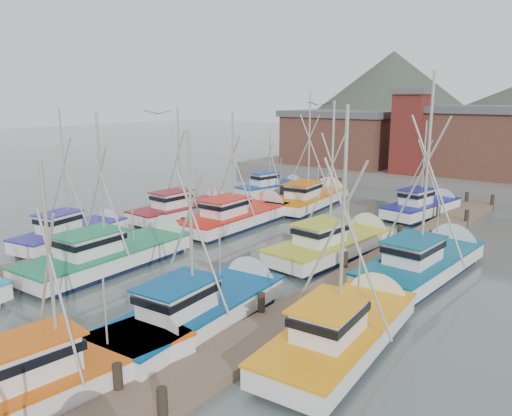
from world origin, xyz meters
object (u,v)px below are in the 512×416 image
Objects in this scene: boat_1 at (81,369)px; boat_4 at (118,253)px; lookout_tower at (410,131)px; boat_12 at (312,198)px; boat_8 at (240,216)px.

boat_4 is (-8.93, 7.96, 0.00)m from boat_1.
lookout_tower is 15.96m from boat_12.
lookout_tower is 0.83× the size of boat_8.
boat_4 is 19.32m from boat_12.
boat_4 is 1.02× the size of boat_8.
boat_4 is at bearing -90.73° from boat_8.
boat_8 is (-2.69, -23.67, -4.87)m from lookout_tower.
lookout_tower is at bearing 80.88° from boat_8.
boat_4 is 1.01× the size of boat_12.
lookout_tower is 24.31m from boat_8.
boat_12 is (-8.73, 27.28, 0.01)m from boat_1.
boat_4 is (-2.33, -34.37, -4.87)m from lookout_tower.
boat_1 is 0.84× the size of boat_4.
boat_4 is at bearing 144.55° from boat_1.
boat_8 is 8.63m from boat_12.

